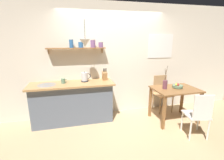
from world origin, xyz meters
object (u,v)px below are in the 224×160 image
Objects in this scene: dining_chair_near at (199,114)px; dining_chair_far at (162,91)px; pendant_lamp at (85,43)px; fruit_bowl at (177,86)px; knife_block at (105,75)px; electric_kettle at (85,77)px; coffee_mug_by_sink at (63,81)px; twig_vase at (165,84)px; dining_table at (175,94)px.

dining_chair_near is 0.99× the size of dining_chair_far.
dining_chair_near is at bearing -28.87° from pendant_lamp.
dining_chair_far reaches higher than fruit_bowl.
pendant_lamp reaches higher than knife_block.
fruit_bowl is at bearing 86.46° from dining_chair_near.
coffee_mug_by_sink is (-0.47, -0.05, -0.05)m from electric_kettle.
dining_chair_near is 3.17× the size of knife_block.
dining_chair_near is at bearing -90.41° from dining_chair_far.
dining_chair_near is 3.66× the size of electric_kettle.
twig_vase is 2.25m from coffee_mug_by_sink.
pendant_lamp reaches higher than coffee_mug_by_sink.
knife_block is (-1.27, 0.54, 0.15)m from twig_vase.
dining_chair_far is at bearing 93.72° from fruit_bowl.
twig_vase reaches higher than dining_chair_near.
twig_vase is at bearing -23.07° from knife_block.
dining_table is at bearing -10.17° from pendant_lamp.
electric_kettle reaches higher than dining_chair_far.
coffee_mug_by_sink is at bearing -174.10° from electric_kettle.
fruit_bowl is (0.04, -0.58, 0.31)m from dining_chair_far.
pendant_lamp is at bearing -152.37° from knife_block.
knife_block is at bearing 139.25° from dining_chair_near.
dining_table is at bearing -15.94° from electric_kettle.
pendant_lamp is (-1.99, -0.26, 1.27)m from dining_chair_far.
twig_vase is at bearing 177.48° from fruit_bowl.
fruit_bowl is (0.07, 0.03, 0.18)m from dining_table.
twig_vase is at bearing -16.79° from electric_kettle.
fruit_bowl is 0.43× the size of pendant_lamp.
coffee_mug_by_sink reaches higher than dining_chair_near.
electric_kettle is at bearing 163.21° from twig_vase.
dining_chair_far is at bearing 89.59° from dining_chair_near.
electric_kettle reaches higher than coffee_mug_by_sink.
twig_vase reaches higher than fruit_bowl.
dining_chair_near is at bearing -93.54° from fruit_bowl.
dining_chair_far is 0.66m from fruit_bowl.
knife_block is 2.13× the size of coffee_mug_by_sink.
fruit_bowl is 2.26m from pendant_lamp.
twig_vase is at bearing 108.81° from dining_chair_near.
electric_kettle is 0.79m from pendant_lamp.
dining_chair_near is at bearing -33.14° from electric_kettle.
dining_table is 1.90× the size of twig_vase.
dining_chair_far is at bearing 1.03° from knife_block.
knife_block reaches higher than dining_chair_near.
coffee_mug_by_sink reaches higher than fruit_bowl.
dining_chair_near is 2.44m from electric_kettle.
dining_chair_far is (0.03, 0.61, -0.13)m from dining_table.
dining_chair_far reaches higher than dining_table.
dining_chair_far is 3.70× the size of electric_kettle.
dining_table is at bearing -21.04° from knife_block.
coffee_mug_by_sink is at bearing 169.02° from fruit_bowl.
dining_chair_near is (0.02, -0.74, -0.15)m from dining_table.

